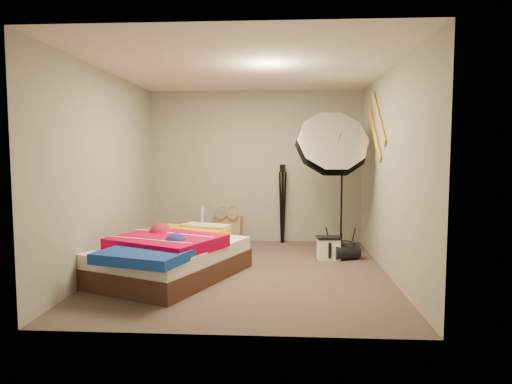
# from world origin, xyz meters

# --- Properties ---
(floor) EXTENTS (4.00, 4.00, 0.00)m
(floor) POSITION_xyz_m (0.00, 0.00, 0.00)
(floor) COLOR #52463F
(floor) RESTS_ON ground
(ceiling) EXTENTS (4.00, 4.00, 0.00)m
(ceiling) POSITION_xyz_m (0.00, 0.00, 2.50)
(ceiling) COLOR silver
(ceiling) RESTS_ON wall_back
(wall_back) EXTENTS (3.50, 0.00, 3.50)m
(wall_back) POSITION_xyz_m (0.00, 2.00, 1.25)
(wall_back) COLOR gray
(wall_back) RESTS_ON floor
(wall_front) EXTENTS (3.50, 0.00, 3.50)m
(wall_front) POSITION_xyz_m (0.00, -2.00, 1.25)
(wall_front) COLOR gray
(wall_front) RESTS_ON floor
(wall_left) EXTENTS (0.00, 4.00, 4.00)m
(wall_left) POSITION_xyz_m (-1.75, 0.00, 1.25)
(wall_left) COLOR gray
(wall_left) RESTS_ON floor
(wall_right) EXTENTS (0.00, 4.00, 4.00)m
(wall_right) POSITION_xyz_m (1.75, 0.00, 1.25)
(wall_right) COLOR gray
(wall_right) RESTS_ON floor
(tote_bag) EXTENTS (0.47, 0.28, 0.45)m
(tote_bag) POSITION_xyz_m (-0.44, 1.90, 0.22)
(tote_bag) COLOR tan
(tote_bag) RESTS_ON floor
(wrapping_roll) EXTENTS (0.08, 0.18, 0.63)m
(wrapping_roll) POSITION_xyz_m (-0.83, 1.62, 0.32)
(wrapping_roll) COLOR #629EC7
(wrapping_roll) RESTS_ON floor
(camera_case) EXTENTS (0.31, 0.23, 0.30)m
(camera_case) POSITION_xyz_m (1.11, 0.71, 0.15)
(camera_case) COLOR white
(camera_case) RESTS_ON floor
(duffel_bag) EXTENTS (0.42, 0.34, 0.22)m
(duffel_bag) POSITION_xyz_m (1.35, 0.73, 0.11)
(duffel_bag) COLOR black
(duffel_bag) RESTS_ON floor
(wall_stripe_upper) EXTENTS (0.02, 0.91, 0.78)m
(wall_stripe_upper) POSITION_xyz_m (1.73, 0.60, 1.95)
(wall_stripe_upper) COLOR gold
(wall_stripe_upper) RESTS_ON wall_right
(wall_stripe_lower) EXTENTS (0.02, 0.91, 0.78)m
(wall_stripe_lower) POSITION_xyz_m (1.73, 0.85, 1.75)
(wall_stripe_lower) COLOR gold
(wall_stripe_lower) RESTS_ON wall_right
(bed) EXTENTS (1.85, 2.23, 0.53)m
(bed) POSITION_xyz_m (-0.86, -0.32, 0.27)
(bed) COLOR #452A1F
(bed) RESTS_ON floor
(photo_umbrella) EXTENTS (1.26, 0.91, 2.19)m
(photo_umbrella) POSITION_xyz_m (1.15, 0.95, 1.57)
(photo_umbrella) COLOR black
(photo_umbrella) RESTS_ON floor
(camera_tripod) EXTENTS (0.09, 0.09, 1.29)m
(camera_tripod) POSITION_xyz_m (0.46, 1.86, 0.74)
(camera_tripod) COLOR black
(camera_tripod) RESTS_ON floor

